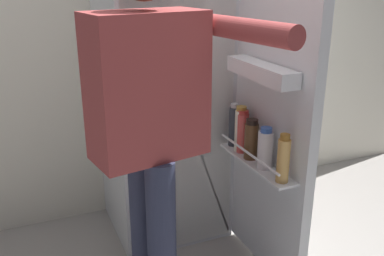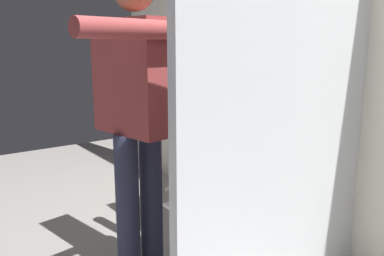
# 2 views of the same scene
# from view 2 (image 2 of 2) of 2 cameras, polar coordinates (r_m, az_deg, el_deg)

# --- Properties ---
(kitchen_wall) EXTENTS (4.40, 0.10, 2.54)m
(kitchen_wall) POSITION_cam_2_polar(r_m,az_deg,el_deg) (2.46, 18.06, 12.56)
(kitchen_wall) COLOR silver
(kitchen_wall) RESTS_ON ground_plane
(refrigerator) EXTENTS (0.67, 1.20, 1.71)m
(refrigerator) POSITION_cam_2_polar(r_m,az_deg,el_deg) (2.16, 11.75, 2.09)
(refrigerator) COLOR silver
(refrigerator) RESTS_ON ground_plane
(person) EXTENTS (0.61, 0.68, 1.56)m
(person) POSITION_cam_2_polar(r_m,az_deg,el_deg) (2.00, -7.64, 3.69)
(person) COLOR #2D334C
(person) RESTS_ON ground_plane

